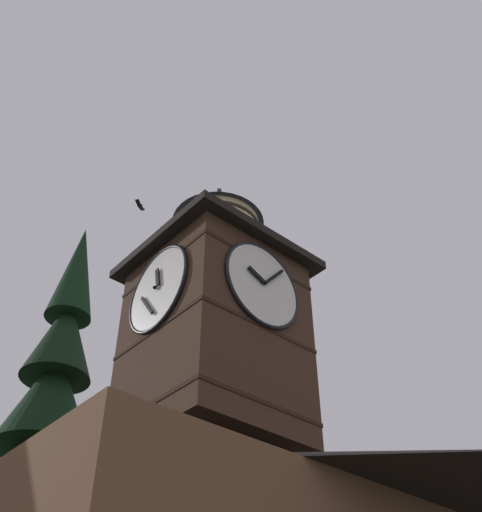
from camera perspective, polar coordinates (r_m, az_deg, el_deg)
clock_tower at (r=16.88m, az=-2.36°, el=-5.71°), size 4.36×4.36×8.65m
moon at (r=44.02m, az=-12.30°, el=-19.30°), size 1.54×1.54×1.54m
flying_bird_high at (r=23.21m, az=-9.13°, el=4.53°), size 0.57×0.44×0.11m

